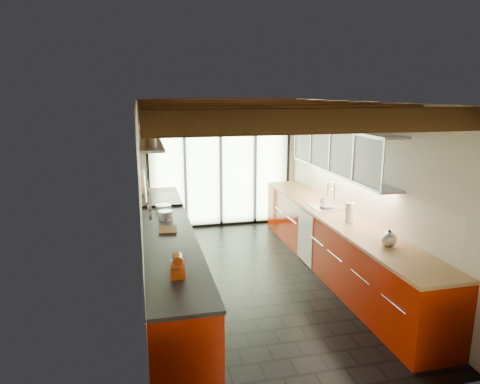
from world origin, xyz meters
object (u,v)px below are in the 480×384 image
(stand_mixer, at_px, (178,266))
(kettle, at_px, (389,238))
(bowl, at_px, (327,207))
(soap_bottle, at_px, (324,201))
(paper_towel, at_px, (350,213))

(stand_mixer, bearing_deg, kettle, 5.67)
(bowl, bearing_deg, soap_bottle, 90.00)
(stand_mixer, height_order, paper_towel, paper_towel)
(kettle, height_order, bowl, kettle)
(stand_mixer, distance_m, paper_towel, 2.83)
(paper_towel, xyz_separation_m, bowl, (0.00, 0.76, -0.11))
(paper_towel, height_order, bowl, paper_towel)
(stand_mixer, distance_m, soap_bottle, 3.31)
(stand_mixer, height_order, soap_bottle, stand_mixer)
(kettle, distance_m, paper_towel, 1.00)
(paper_towel, height_order, soap_bottle, paper_towel)
(soap_bottle, xyz_separation_m, bowl, (0.00, -0.11, -0.07))
(stand_mixer, height_order, bowl, stand_mixer)
(kettle, relative_size, soap_bottle, 1.36)
(soap_bottle, bearing_deg, stand_mixer, -140.04)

